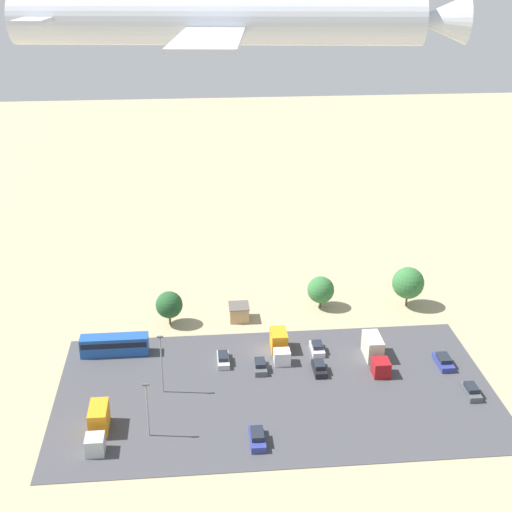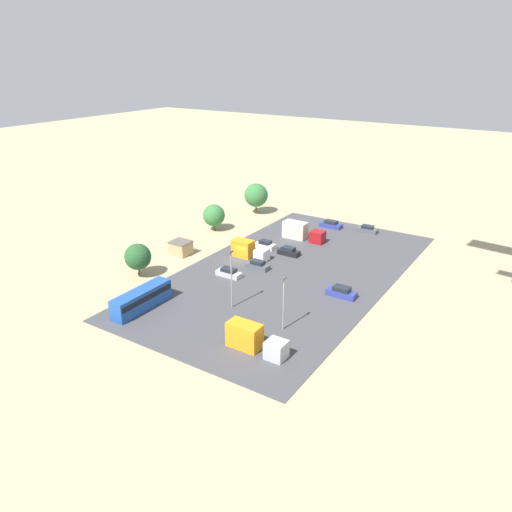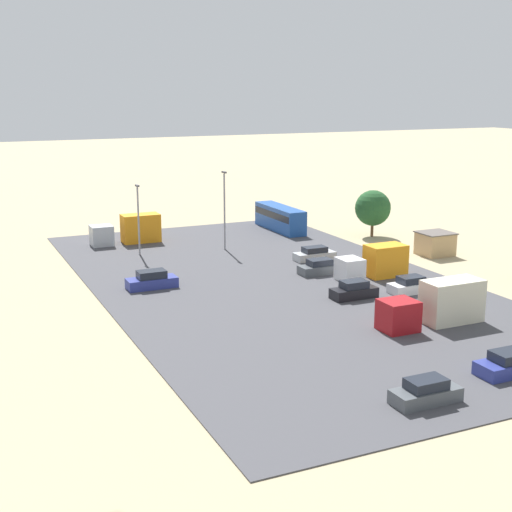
# 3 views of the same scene
# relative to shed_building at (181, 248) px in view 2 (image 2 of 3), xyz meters

# --- Properties ---
(ground_plane) EXTENTS (400.00, 400.00, 0.00)m
(ground_plane) POSITION_rel_shed_building_xyz_m (-3.68, 10.79, -1.31)
(ground_plane) COLOR tan
(parking_lot_surface) EXTENTS (61.43, 32.98, 0.08)m
(parking_lot_surface) POSITION_rel_shed_building_xyz_m (-3.68, 21.49, -1.27)
(parking_lot_surface) COLOR #424247
(parking_lot_surface) RESTS_ON ground
(shed_building) EXTENTS (3.40, 3.68, 2.59)m
(shed_building) POSITION_rel_shed_building_xyz_m (0.00, 0.00, 0.00)
(shed_building) COLOR tan
(shed_building) RESTS_ON ground
(bus) EXTENTS (10.28, 2.49, 3.09)m
(bus) POSITION_rel_shed_building_xyz_m (19.73, 9.48, 0.44)
(bus) COLOR #1E4C9E
(bus) RESTS_ON ground
(parked_car_0) EXTENTS (1.77, 4.25, 1.51)m
(parked_car_0) POSITION_rel_shed_building_xyz_m (-30.73, 24.97, -0.60)
(parked_car_0) COLOR #4C5156
(parked_car_0) RESTS_ON ground
(parked_car_1) EXTENTS (1.88, 4.65, 1.66)m
(parked_car_1) POSITION_rel_shed_building_xyz_m (-0.05, 32.61, -0.54)
(parked_car_1) COLOR navy
(parked_car_1) RESTS_ON ground
(parked_car_2) EXTENTS (1.86, 4.00, 1.51)m
(parked_car_2) POSITION_rel_shed_building_xyz_m (-11.28, 11.67, -0.60)
(parked_car_2) COLOR silver
(parked_car_2) RESTS_ON ground
(parked_car_3) EXTENTS (1.99, 4.75, 1.55)m
(parked_car_3) POSITION_rel_shed_building_xyz_m (-29.45, 17.15, -0.58)
(parked_car_3) COLOR navy
(parked_car_3) RESTS_ON ground
(parked_car_4) EXTENTS (1.80, 4.21, 1.49)m
(parked_car_4) POSITION_rel_shed_building_xyz_m (-2.00, 15.87, -0.60)
(parked_car_4) COLOR #4C5156
(parked_car_4) RESTS_ON ground
(parked_car_5) EXTENTS (1.75, 4.15, 1.57)m
(parked_car_5) POSITION_rel_shed_building_xyz_m (-10.62, 17.27, -0.57)
(parked_car_5) COLOR black
(parked_car_5) RESTS_ON ground
(parked_car_6) EXTENTS (1.76, 4.53, 1.45)m
(parked_car_6) POSITION_rel_shed_building_xyz_m (3.31, 13.47, -0.62)
(parked_car_6) COLOR #ADB2B7
(parked_car_6) RESTS_ON ground
(parked_truck_0) EXTENTS (2.40, 8.86, 3.41)m
(parked_truck_0) POSITION_rel_shed_building_xyz_m (-19.42, 15.21, 0.33)
(parked_truck_0) COLOR maroon
(parked_truck_0) RESTS_ON ground
(parked_truck_1) EXTENTS (2.34, 8.22, 3.37)m
(parked_truck_1) POSITION_rel_shed_building_xyz_m (20.06, 29.34, 0.32)
(parked_truck_1) COLOR #ADB2B7
(parked_truck_1) RESTS_ON ground
(parked_truck_2) EXTENTS (2.43, 7.10, 3.13)m
(parked_truck_2) POSITION_rel_shed_building_xyz_m (-5.45, 11.57, 0.21)
(parked_truck_2) COLOR silver
(parked_truck_2) RESTS_ON ground
(tree_near_shed) EXTENTS (4.64, 4.64, 5.67)m
(tree_near_shed) POSITION_rel_shed_building_xyz_m (-14.34, -3.05, 2.04)
(tree_near_shed) COLOR brown
(tree_near_shed) RESTS_ON ground
(tree_apron_mid) EXTENTS (4.45, 4.45, 5.84)m
(tree_apron_mid) POSITION_rel_shed_building_xyz_m (11.51, 0.67, 2.30)
(tree_apron_mid) COLOR brown
(tree_apron_mid) RESTS_ON ground
(tree_apron_far) EXTENTS (5.48, 5.48, 7.20)m
(tree_apron_far) POSITION_rel_shed_building_xyz_m (-29.34, -2.10, 3.14)
(tree_apron_far) COLOR brown
(tree_apron_far) RESTS_ON ground
(light_pole_lot_centre) EXTENTS (0.90, 0.28, 7.82)m
(light_pole_lot_centre) POSITION_rel_shed_building_xyz_m (13.60, 29.97, 3.11)
(light_pole_lot_centre) COLOR gray
(light_pole_lot_centre) RESTS_ON ground
(light_pole_lot_edge) EXTENTS (0.90, 0.28, 8.98)m
(light_pole_lot_edge) POSITION_rel_shed_building_xyz_m (12.10, 20.34, 3.70)
(light_pole_lot_edge) COLOR gray
(light_pole_lot_edge) RESTS_ON ground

